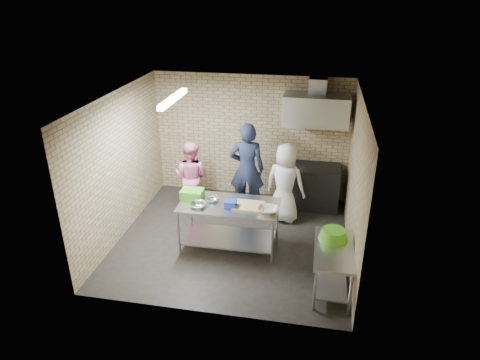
% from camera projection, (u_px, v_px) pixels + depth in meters
% --- Properties ---
extents(floor, '(4.20, 4.20, 0.00)m').
position_uv_depth(floor, '(233.00, 239.00, 8.09)').
color(floor, black).
rests_on(floor, ground).
extents(ceiling, '(4.20, 4.20, 0.00)m').
position_uv_depth(ceiling, '(232.00, 98.00, 6.96)').
color(ceiling, black).
rests_on(ceiling, ground).
extents(back_wall, '(4.20, 0.06, 2.70)m').
position_uv_depth(back_wall, '(251.00, 137.00, 9.31)').
color(back_wall, tan).
rests_on(back_wall, ground).
extents(front_wall, '(4.20, 0.06, 2.70)m').
position_uv_depth(front_wall, '(202.00, 234.00, 5.74)').
color(front_wall, tan).
rests_on(front_wall, ground).
extents(left_wall, '(0.06, 4.00, 2.70)m').
position_uv_depth(left_wall, '(120.00, 165.00, 7.88)').
color(left_wall, tan).
rests_on(left_wall, ground).
extents(right_wall, '(0.06, 4.00, 2.70)m').
position_uv_depth(right_wall, '(355.00, 183.00, 7.17)').
color(right_wall, tan).
rests_on(right_wall, ground).
extents(prep_table, '(1.75, 0.87, 0.87)m').
position_uv_depth(prep_table, '(229.00, 226.00, 7.70)').
color(prep_table, '#AFB2B6').
rests_on(prep_table, floor).
extents(side_counter, '(0.60, 1.20, 0.75)m').
position_uv_depth(side_counter, '(332.00, 268.00, 6.65)').
color(side_counter, silver).
rests_on(side_counter, floor).
extents(stove, '(1.20, 0.70, 0.90)m').
position_uv_depth(stove, '(310.00, 186.00, 9.15)').
color(stove, black).
rests_on(stove, floor).
extents(range_hood, '(1.30, 0.60, 0.60)m').
position_uv_depth(range_hood, '(316.00, 110.00, 8.50)').
color(range_hood, silver).
rests_on(range_hood, back_wall).
extents(hood_duct, '(0.35, 0.30, 0.30)m').
position_uv_depth(hood_duct, '(318.00, 86.00, 8.44)').
color(hood_duct, '#A5A8AD').
rests_on(hood_duct, back_wall).
extents(wall_shelf, '(0.80, 0.20, 0.04)m').
position_uv_depth(wall_shelf, '(330.00, 117.00, 8.69)').
color(wall_shelf, '#3F2B19').
rests_on(wall_shelf, back_wall).
extents(fluorescent_fixture, '(0.10, 1.25, 0.08)m').
position_uv_depth(fluorescent_fixture, '(173.00, 99.00, 7.15)').
color(fluorescent_fixture, white).
rests_on(fluorescent_fixture, ceiling).
extents(green_crate, '(0.39, 0.29, 0.16)m').
position_uv_depth(green_crate, '(192.00, 194.00, 7.71)').
color(green_crate, green).
rests_on(green_crate, prep_table).
extents(blue_tub, '(0.19, 0.19, 0.13)m').
position_uv_depth(blue_tub, '(231.00, 204.00, 7.39)').
color(blue_tub, '#183AB7').
rests_on(blue_tub, prep_table).
extents(cutting_board, '(0.53, 0.41, 0.03)m').
position_uv_depth(cutting_board, '(249.00, 206.00, 7.43)').
color(cutting_board, '#D7BF7C').
rests_on(cutting_board, prep_table).
extents(mixing_bowl_a, '(0.29, 0.29, 0.07)m').
position_uv_depth(mixing_bowl_a, '(198.00, 205.00, 7.41)').
color(mixing_bowl_a, '#B7B9BF').
rests_on(mixing_bowl_a, prep_table).
extents(mixing_bowl_b, '(0.22, 0.22, 0.07)m').
position_uv_depth(mixing_bowl_b, '(213.00, 200.00, 7.60)').
color(mixing_bowl_b, silver).
rests_on(mixing_bowl_b, prep_table).
extents(ceramic_bowl, '(0.35, 0.35, 0.08)m').
position_uv_depth(ceramic_bowl, '(268.00, 210.00, 7.25)').
color(ceramic_bowl, beige).
rests_on(ceramic_bowl, prep_table).
extents(green_basin, '(0.46, 0.46, 0.17)m').
position_uv_depth(green_basin, '(333.00, 234.00, 6.68)').
color(green_basin, '#59C626').
rests_on(green_basin, side_counter).
extents(bottle_red, '(0.07, 0.07, 0.18)m').
position_uv_depth(bottle_red, '(318.00, 111.00, 8.69)').
color(bottle_red, '#B22619').
rests_on(bottle_red, wall_shelf).
extents(bottle_green, '(0.06, 0.06, 0.15)m').
position_uv_depth(bottle_green, '(338.00, 113.00, 8.63)').
color(bottle_green, green).
rests_on(bottle_green, wall_shelf).
extents(man_navy, '(0.74, 0.52, 1.94)m').
position_uv_depth(man_navy, '(247.00, 169.00, 8.68)').
color(man_navy, '#141A32').
rests_on(man_navy, floor).
extents(woman_pink, '(0.84, 0.71, 1.53)m').
position_uv_depth(woman_pink, '(191.00, 177.00, 8.83)').
color(woman_pink, pink).
rests_on(woman_pink, floor).
extents(woman_white, '(0.90, 0.71, 1.62)m').
position_uv_depth(woman_white, '(285.00, 183.00, 8.45)').
color(woman_white, white).
rests_on(woman_white, floor).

